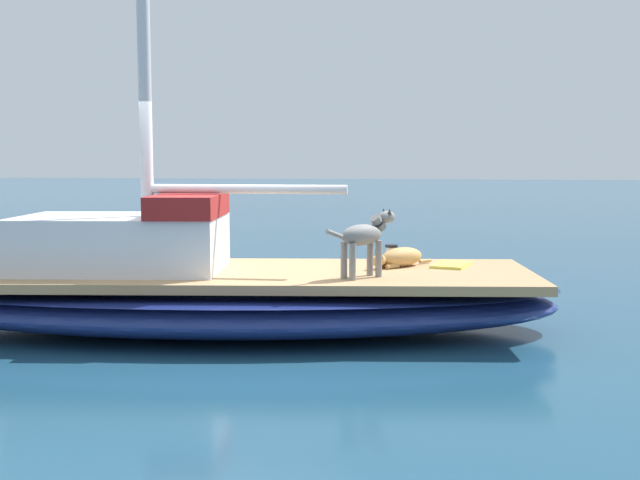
{
  "coord_description": "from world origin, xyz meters",
  "views": [
    {
      "loc": [
        -8.34,
        -2.07,
        1.9
      ],
      "look_at": [
        0.0,
        -1.0,
        1.01
      ],
      "focal_mm": 43.92,
      "sensor_mm": 36.0,
      "label": 1
    }
  ],
  "objects_px": {
    "deck_winch": "(391,254)",
    "deck_towel": "(451,265)",
    "sailboat_main": "(230,299)",
    "dog_grey": "(365,237)",
    "dog_tan": "(399,257)"
  },
  "relations": [
    {
      "from": "sailboat_main",
      "to": "deck_towel",
      "type": "xyz_separation_m",
      "value": [
        0.64,
        -2.43,
        0.34
      ]
    },
    {
      "from": "dog_grey",
      "to": "sailboat_main",
      "type": "bearing_deg",
      "value": 78.15
    },
    {
      "from": "deck_towel",
      "to": "sailboat_main",
      "type": "bearing_deg",
      "value": 104.84
    },
    {
      "from": "deck_winch",
      "to": "dog_grey",
      "type": "bearing_deg",
      "value": 169.18
    },
    {
      "from": "sailboat_main",
      "to": "deck_towel",
      "type": "bearing_deg",
      "value": -75.16
    },
    {
      "from": "dog_grey",
      "to": "deck_towel",
      "type": "bearing_deg",
      "value": -43.86
    },
    {
      "from": "dog_grey",
      "to": "deck_winch",
      "type": "xyz_separation_m",
      "value": [
        1.21,
        -0.23,
        -0.32
      ]
    },
    {
      "from": "deck_towel",
      "to": "dog_grey",
      "type": "bearing_deg",
      "value": 136.14
    },
    {
      "from": "deck_winch",
      "to": "deck_towel",
      "type": "relative_size",
      "value": 0.38
    },
    {
      "from": "dog_tan",
      "to": "dog_grey",
      "type": "height_order",
      "value": "dog_grey"
    },
    {
      "from": "dog_grey",
      "to": "deck_towel",
      "type": "relative_size",
      "value": 1.32
    },
    {
      "from": "sailboat_main",
      "to": "dog_grey",
      "type": "height_order",
      "value": "dog_grey"
    },
    {
      "from": "sailboat_main",
      "to": "deck_towel",
      "type": "relative_size",
      "value": 13.31
    },
    {
      "from": "dog_tan",
      "to": "deck_winch",
      "type": "relative_size",
      "value": 3.59
    },
    {
      "from": "sailboat_main",
      "to": "dog_grey",
      "type": "bearing_deg",
      "value": -101.85
    }
  ]
}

